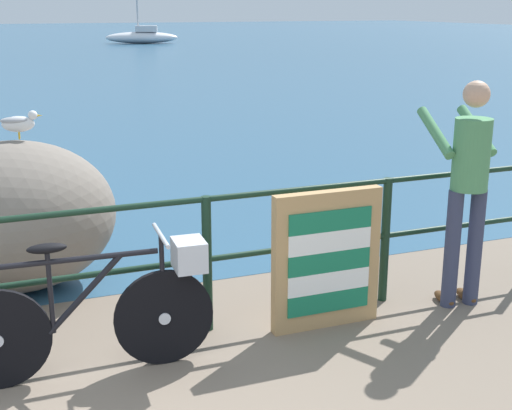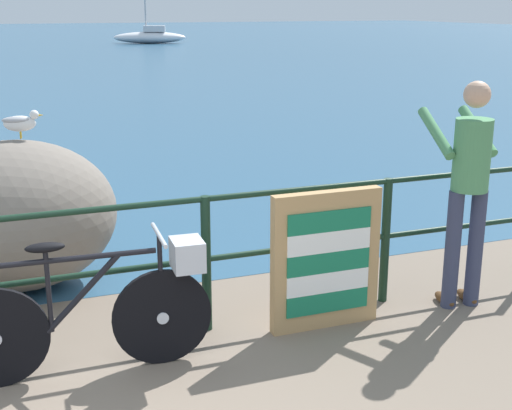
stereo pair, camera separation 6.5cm
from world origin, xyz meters
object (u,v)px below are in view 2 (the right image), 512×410
(folded_deckchair_stack, at_px, (326,260))
(seagull, at_px, (20,122))
(person_at_railing, at_px, (468,184))
(bicycle, at_px, (104,305))
(sailboat, at_px, (150,36))
(breakwater_boulder_main, at_px, (17,215))

(folded_deckchair_stack, xyz_separation_m, seagull, (-1.97, 1.71, 0.87))
(folded_deckchair_stack, distance_m, seagull, 2.75)
(person_at_railing, xyz_separation_m, folded_deckchair_stack, (-1.18, 0.02, -0.47))
(person_at_railing, relative_size, seagull, 5.20)
(bicycle, xyz_separation_m, folded_deckchair_stack, (1.63, 0.10, 0.06))
(seagull, bearing_deg, sailboat, 85.95)
(bicycle, height_order, person_at_railing, person_at_railing)
(person_at_railing, distance_m, seagull, 3.62)
(person_at_railing, bearing_deg, bicycle, 97.44)
(bicycle, bearing_deg, person_at_railing, 4.83)
(person_at_railing, xyz_separation_m, seagull, (-3.15, 1.74, 0.40))
(bicycle, bearing_deg, seagull, 103.87)
(person_at_railing, distance_m, breakwater_boulder_main, 3.66)
(bicycle, relative_size, folded_deckchair_stack, 1.63)
(folded_deckchair_stack, bearing_deg, breakwater_boulder_main, 141.85)
(seagull, bearing_deg, person_at_railing, -18.99)
(breakwater_boulder_main, bearing_deg, person_at_railing, -26.92)
(person_at_railing, xyz_separation_m, sailboat, (6.27, 39.65, -0.57))
(bicycle, relative_size, sailboat, 0.35)
(bicycle, xyz_separation_m, breakwater_boulder_main, (-0.44, 1.73, 0.16))
(seagull, relative_size, sailboat, 0.07)
(person_at_railing, height_order, seagull, person_at_railing)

